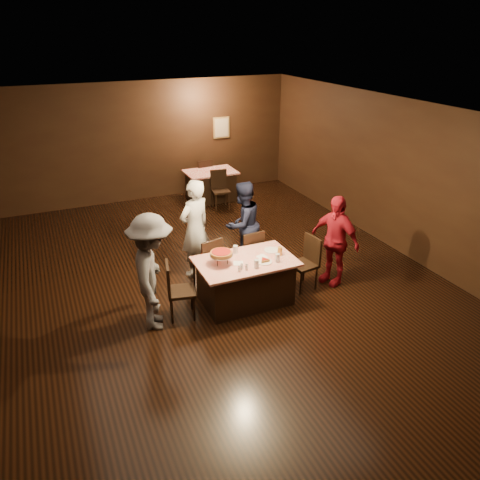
{
  "coord_description": "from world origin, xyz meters",
  "views": [
    {
      "loc": [
        -2.46,
        -6.84,
        4.26
      ],
      "look_at": [
        0.37,
        -0.43,
        1.0
      ],
      "focal_mm": 35.0,
      "sensor_mm": 36.0,
      "label": 1
    }
  ],
  "objects_px": {
    "chair_back_far": "(203,176)",
    "glass_amber": "(280,251)",
    "pizza_stand": "(221,254)",
    "diner_white_jacket": "(195,229)",
    "diner_red_shirt": "(335,240)",
    "glass_front_right": "(278,258)",
    "chair_end_left": "(181,290)",
    "plate_empty": "(272,250)",
    "back_table": "(211,185)",
    "chair_end_right": "(303,264)",
    "glass_front_left": "(256,264)",
    "main_table": "(245,281)",
    "chair_far_right": "(248,253)",
    "glass_back": "(235,250)",
    "diner_navy_hoodie": "(243,224)",
    "chair_far_left": "(207,262)",
    "chair_back_near": "(221,190)",
    "diner_grey_knit": "(152,273)"
  },
  "relations": [
    {
      "from": "chair_back_far",
      "to": "glass_amber",
      "type": "xyz_separation_m",
      "value": [
        -0.64,
        -5.58,
        0.37
      ]
    },
    {
      "from": "pizza_stand",
      "to": "diner_white_jacket",
      "type": "bearing_deg",
      "value": 91.54
    },
    {
      "from": "diner_red_shirt",
      "to": "glass_front_right",
      "type": "relative_size",
      "value": 11.71
    },
    {
      "from": "chair_end_left",
      "to": "diner_white_jacket",
      "type": "distance_m",
      "value": 1.48
    },
    {
      "from": "chair_end_left",
      "to": "glass_amber",
      "type": "height_order",
      "value": "chair_end_left"
    },
    {
      "from": "plate_empty",
      "to": "back_table",
      "type": "bearing_deg",
      "value": 81.8
    },
    {
      "from": "chair_end_right",
      "to": "glass_front_left",
      "type": "bearing_deg",
      "value": -82.48
    },
    {
      "from": "diner_red_shirt",
      "to": "plate_empty",
      "type": "relative_size",
      "value": 6.56
    },
    {
      "from": "main_table",
      "to": "chair_far_right",
      "type": "relative_size",
      "value": 1.68
    },
    {
      "from": "main_table",
      "to": "pizza_stand",
      "type": "bearing_deg",
      "value": 172.87
    },
    {
      "from": "diner_white_jacket",
      "to": "diner_red_shirt",
      "type": "distance_m",
      "value": 2.48
    },
    {
      "from": "pizza_stand",
      "to": "glass_back",
      "type": "distance_m",
      "value": 0.44
    },
    {
      "from": "chair_back_far",
      "to": "plate_empty",
      "type": "relative_size",
      "value": 3.8
    },
    {
      "from": "diner_red_shirt",
      "to": "plate_empty",
      "type": "distance_m",
      "value": 1.16
    },
    {
      "from": "back_table",
      "to": "chair_back_far",
      "type": "distance_m",
      "value": 0.61
    },
    {
      "from": "diner_navy_hoodie",
      "to": "glass_amber",
      "type": "distance_m",
      "value": 1.33
    },
    {
      "from": "back_table",
      "to": "chair_far_right",
      "type": "relative_size",
      "value": 1.37
    },
    {
      "from": "glass_front_left",
      "to": "glass_amber",
      "type": "height_order",
      "value": "same"
    },
    {
      "from": "back_table",
      "to": "diner_navy_hoodie",
      "type": "height_order",
      "value": "diner_navy_hoodie"
    },
    {
      "from": "diner_navy_hoodie",
      "to": "chair_back_far",
      "type": "bearing_deg",
      "value": -121.52
    },
    {
      "from": "diner_navy_hoodie",
      "to": "glass_amber",
      "type": "relative_size",
      "value": 11.78
    },
    {
      "from": "chair_end_right",
      "to": "glass_front_right",
      "type": "relative_size",
      "value": 6.79
    },
    {
      "from": "main_table",
      "to": "diner_navy_hoodie",
      "type": "distance_m",
      "value": 1.45
    },
    {
      "from": "main_table",
      "to": "chair_far_right",
      "type": "bearing_deg",
      "value": 61.93
    },
    {
      "from": "chair_back_far",
      "to": "glass_amber",
      "type": "height_order",
      "value": "chair_back_far"
    },
    {
      "from": "chair_far_left",
      "to": "chair_back_near",
      "type": "height_order",
      "value": "same"
    },
    {
      "from": "diner_white_jacket",
      "to": "glass_back",
      "type": "xyz_separation_m",
      "value": [
        0.38,
        -0.95,
        -0.07
      ]
    },
    {
      "from": "glass_back",
      "to": "chair_back_near",
      "type": "bearing_deg",
      "value": 71.85
    },
    {
      "from": "chair_end_right",
      "to": "pizza_stand",
      "type": "xyz_separation_m",
      "value": [
        -1.5,
        0.05,
        0.48
      ]
    },
    {
      "from": "chair_far_right",
      "to": "glass_front_left",
      "type": "distance_m",
      "value": 1.17
    },
    {
      "from": "diner_white_jacket",
      "to": "diner_navy_hoodie",
      "type": "xyz_separation_m",
      "value": [
        0.95,
        0.03,
        -0.08
      ]
    },
    {
      "from": "diner_grey_knit",
      "to": "glass_front_left",
      "type": "xyz_separation_m",
      "value": [
        1.59,
        -0.24,
        -0.08
      ]
    },
    {
      "from": "diner_grey_knit",
      "to": "glass_front_right",
      "type": "distance_m",
      "value": 2.0
    },
    {
      "from": "diner_navy_hoodie",
      "to": "glass_front_left",
      "type": "distance_m",
      "value": 1.65
    },
    {
      "from": "back_table",
      "to": "plate_empty",
      "type": "height_order",
      "value": "plate_empty"
    },
    {
      "from": "chair_back_far",
      "to": "diner_red_shirt",
      "type": "bearing_deg",
      "value": 90.62
    },
    {
      "from": "chair_end_left",
      "to": "diner_red_shirt",
      "type": "relative_size",
      "value": 0.58
    },
    {
      "from": "main_table",
      "to": "chair_end_left",
      "type": "distance_m",
      "value": 1.1
    },
    {
      "from": "main_table",
      "to": "glass_back",
      "type": "height_order",
      "value": "glass_back"
    },
    {
      "from": "diner_grey_knit",
      "to": "glass_amber",
      "type": "bearing_deg",
      "value": -74.99
    },
    {
      "from": "chair_end_left",
      "to": "glass_amber",
      "type": "relative_size",
      "value": 6.79
    },
    {
      "from": "chair_far_left",
      "to": "glass_back",
      "type": "distance_m",
      "value": 0.68
    },
    {
      "from": "chair_back_far",
      "to": "diner_navy_hoodie",
      "type": "height_order",
      "value": "diner_navy_hoodie"
    },
    {
      "from": "chair_end_left",
      "to": "glass_back",
      "type": "bearing_deg",
      "value": -61.69
    },
    {
      "from": "chair_far_left",
      "to": "chair_far_right",
      "type": "xyz_separation_m",
      "value": [
        0.8,
        0.0,
        0.0
      ]
    },
    {
      "from": "chair_end_right",
      "to": "plate_empty",
      "type": "relative_size",
      "value": 3.8
    },
    {
      "from": "chair_far_left",
      "to": "diner_grey_knit",
      "type": "height_order",
      "value": "diner_grey_knit"
    },
    {
      "from": "chair_end_right",
      "to": "glass_back",
      "type": "distance_m",
      "value": 1.24
    },
    {
      "from": "chair_end_right",
      "to": "chair_end_left",
      "type": "bearing_deg",
      "value": -98.42
    },
    {
      "from": "chair_end_left",
      "to": "glass_amber",
      "type": "bearing_deg",
      "value": -79.32
    }
  ]
}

